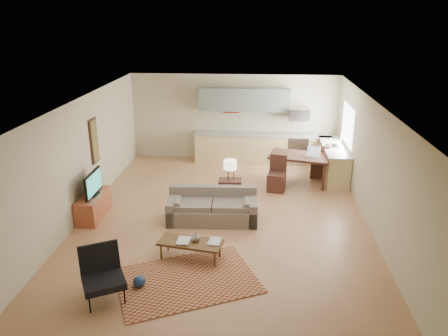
# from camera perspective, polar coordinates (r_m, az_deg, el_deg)

# --- Properties ---
(room) EXTENTS (9.00, 9.00, 9.00)m
(room) POSITION_cam_1_polar(r_m,az_deg,el_deg) (9.59, -0.14, 0.52)
(room) COLOR #A26E48
(room) RESTS_ON ground
(kitchen_counter_back) EXTENTS (4.26, 0.64, 0.92)m
(kitchen_counter_back) POSITION_cam_1_polar(r_m,az_deg,el_deg) (13.81, 4.99, 2.64)
(kitchen_counter_back) COLOR tan
(kitchen_counter_back) RESTS_ON ground
(kitchen_counter_right) EXTENTS (0.64, 2.26, 0.92)m
(kitchen_counter_right) POSITION_cam_1_polar(r_m,az_deg,el_deg) (12.88, 14.07, 0.82)
(kitchen_counter_right) COLOR tan
(kitchen_counter_right) RESTS_ON ground
(kitchen_range) EXTENTS (0.62, 0.62, 0.90)m
(kitchen_range) POSITION_cam_1_polar(r_m,az_deg,el_deg) (13.87, 9.53, 2.47)
(kitchen_range) COLOR #A5A8AD
(kitchen_range) RESTS_ON ground
(kitchen_microwave) EXTENTS (0.62, 0.40, 0.35)m
(kitchen_microwave) POSITION_cam_1_polar(r_m,az_deg,el_deg) (13.61, 9.79, 6.92)
(kitchen_microwave) COLOR #A5A8AD
(kitchen_microwave) RESTS_ON room
(upper_cabinets) EXTENTS (2.80, 0.34, 0.70)m
(upper_cabinets) POSITION_cam_1_polar(r_m,az_deg,el_deg) (13.61, 2.61, 8.90)
(upper_cabinets) COLOR slate
(upper_cabinets) RESTS_ON room
(window_right) EXTENTS (0.02, 1.40, 1.05)m
(window_right) POSITION_cam_1_polar(r_m,az_deg,el_deg) (12.64, 15.83, 5.46)
(window_right) COLOR white
(window_right) RESTS_ON room
(wall_art_left) EXTENTS (0.06, 0.42, 1.10)m
(wall_art_left) POSITION_cam_1_polar(r_m,az_deg,el_deg) (11.08, -16.56, 3.43)
(wall_art_left) COLOR olive
(wall_art_left) RESTS_ON room
(triptych) EXTENTS (1.70, 0.04, 0.50)m
(triptych) POSITION_cam_1_polar(r_m,az_deg,el_deg) (13.80, 0.94, 8.23)
(triptych) COLOR #F5E3C1
(triptych) RESTS_ON room
(rug) EXTENTS (2.86, 2.50, 0.02)m
(rug) POSITION_cam_1_polar(r_m,az_deg,el_deg) (8.04, -4.86, -14.37)
(rug) COLOR maroon
(rug) RESTS_ON floor
(sofa) EXTENTS (2.15, 1.02, 0.73)m
(sofa) POSITION_cam_1_polar(r_m,az_deg,el_deg) (9.89, -1.54, -5.03)
(sofa) COLOR #6B5F54
(sofa) RESTS_ON floor
(coffee_table) EXTENTS (1.30, 0.71, 0.37)m
(coffee_table) POSITION_cam_1_polar(r_m,az_deg,el_deg) (8.57, -4.40, -10.61)
(coffee_table) COLOR #493117
(coffee_table) RESTS_ON floor
(book_a) EXTENTS (0.28, 0.36, 0.03)m
(book_a) POSITION_cam_1_polar(r_m,az_deg,el_deg) (8.51, -6.12, -9.38)
(book_a) COLOR #9C1007
(book_a) RESTS_ON coffee_table
(book_b) EXTENTS (0.32, 0.38, 0.02)m
(book_b) POSITION_cam_1_polar(r_m,az_deg,el_deg) (8.46, -2.00, -9.49)
(book_b) COLOR navy
(book_b) RESTS_ON coffee_table
(vase) EXTENTS (0.22, 0.22, 0.18)m
(vase) POSITION_cam_1_polar(r_m,az_deg,el_deg) (8.45, -3.71, -8.96)
(vase) COLOR black
(vase) RESTS_ON coffee_table
(armchair) EXTENTS (1.04, 1.04, 0.88)m
(armchair) POSITION_cam_1_polar(r_m,az_deg,el_deg) (7.60, -15.53, -13.46)
(armchair) COLOR black
(armchair) RESTS_ON floor
(tv_credenza) EXTENTS (0.46, 1.20, 0.55)m
(tv_credenza) POSITION_cam_1_polar(r_m,az_deg,el_deg) (10.57, -16.68, -4.75)
(tv_credenza) COLOR brown
(tv_credenza) RESTS_ON floor
(tv) EXTENTS (0.09, 0.92, 0.55)m
(tv) POSITION_cam_1_polar(r_m,az_deg,el_deg) (10.34, -16.74, -1.97)
(tv) COLOR black
(tv) RESTS_ON tv_credenza
(console_table) EXTENTS (0.57, 0.39, 0.65)m
(console_table) POSITION_cam_1_polar(r_m,az_deg,el_deg) (10.75, 0.79, -3.16)
(console_table) COLOR #381D17
(console_table) RESTS_ON floor
(table_lamp) EXTENTS (0.34, 0.34, 0.52)m
(table_lamp) POSITION_cam_1_polar(r_m,az_deg,el_deg) (10.53, 0.80, -0.23)
(table_lamp) COLOR beige
(table_lamp) RESTS_ON console_table
(dining_table) EXTENTS (1.79, 1.28, 0.82)m
(dining_table) POSITION_cam_1_polar(r_m,az_deg,el_deg) (12.20, 9.77, -0.16)
(dining_table) COLOR #381D17
(dining_table) RESTS_ON floor
(dining_chair_near) EXTENTS (0.53, 0.55, 0.95)m
(dining_chair_near) POSITION_cam_1_polar(r_m,az_deg,el_deg) (11.60, 6.90, -0.76)
(dining_chair_near) COLOR #381D17
(dining_chair_near) RESTS_ON floor
(dining_chair_far) EXTENTS (0.55, 0.57, 1.00)m
(dining_chair_far) POSITION_cam_1_polar(r_m,az_deg,el_deg) (12.79, 12.42, 1.01)
(dining_chair_far) COLOR #381D17
(dining_chair_far) RESTS_ON floor
(laptop) EXTENTS (0.41, 0.36, 0.26)m
(laptop) POSITION_cam_1_polar(r_m,az_deg,el_deg) (11.97, 11.52, 2.06)
(laptop) COLOR #A5A8AD
(laptop) RESTS_ON dining_table
(soap_bottle) EXTENTS (0.13, 0.13, 0.19)m
(soap_bottle) POSITION_cam_1_polar(r_m,az_deg,el_deg) (12.86, 13.72, 3.43)
(soap_bottle) COLOR #F5E3C1
(soap_bottle) RESTS_ON kitchen_counter_right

